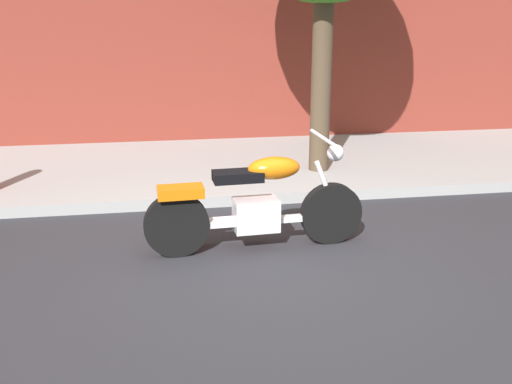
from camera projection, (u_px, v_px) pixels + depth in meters
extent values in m
plane|color=#28282D|center=(278.00, 267.00, 5.41)|extent=(60.00, 60.00, 0.00)
cube|color=#979797|center=(234.00, 166.00, 8.58)|extent=(23.32, 3.22, 0.14)
cylinder|color=black|center=(331.00, 214.00, 5.89)|extent=(0.64, 0.14, 0.64)
cylinder|color=black|center=(177.00, 225.00, 5.58)|extent=(0.64, 0.14, 0.64)
cube|color=silver|center=(256.00, 215.00, 5.72)|extent=(0.45, 0.30, 0.32)
cube|color=silver|center=(256.00, 221.00, 5.74)|extent=(1.42, 0.16, 0.06)
ellipsoid|color=#D1660C|center=(274.00, 168.00, 5.61)|extent=(0.53, 0.29, 0.22)
cube|color=black|center=(238.00, 176.00, 5.56)|extent=(0.49, 0.27, 0.10)
cube|color=#D1660C|center=(180.00, 192.00, 5.48)|extent=(0.45, 0.26, 0.10)
cylinder|color=silver|center=(326.00, 188.00, 5.80)|extent=(0.27, 0.06, 0.58)
cylinder|color=silver|center=(323.00, 138.00, 5.63)|extent=(0.07, 0.70, 0.04)
sphere|color=silver|center=(336.00, 153.00, 5.70)|extent=(0.17, 0.17, 0.17)
cylinder|color=silver|center=(229.00, 220.00, 5.85)|extent=(0.80, 0.13, 0.09)
cylinder|color=#493A2A|center=(321.00, 76.00, 7.77)|extent=(0.27, 0.27, 2.88)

